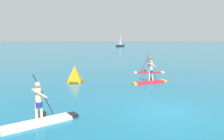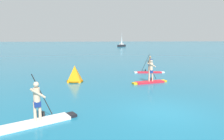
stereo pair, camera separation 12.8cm
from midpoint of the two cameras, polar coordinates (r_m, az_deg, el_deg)
ground at (r=10.37m, az=13.58°, el=-10.82°), size 440.00×440.00×0.00m
paddleboarder_near_left at (r=9.16m, az=-19.48°, el=-11.62°), size 3.22×1.95×1.98m
paddleboarder_mid_center at (r=16.64m, az=9.91°, el=-2.07°), size 2.89×1.23×1.83m
paddleboarder_far_right at (r=21.56m, az=9.63°, el=0.33°), size 3.03×0.97×1.92m
race_marker_buoy at (r=16.99m, az=-10.10°, el=-1.22°), size 1.50×1.50×1.27m
sailboat_right_horizon at (r=87.66m, az=2.19°, el=6.68°), size 4.29×5.83×5.76m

